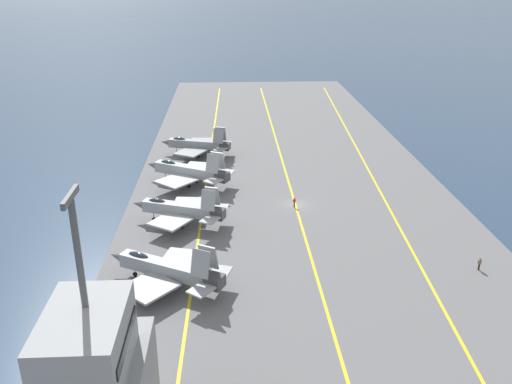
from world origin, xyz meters
TOP-DOWN VIEW (x-y plane):
  - ground_plane at (0.00, 0.00)m, footprint 2000.00×2000.00m
  - carrier_deck at (0.00, 0.00)m, footprint 218.40×55.97m
  - deck_stripe_foul_line at (0.00, -15.39)m, footprint 196.22×12.25m
  - deck_stripe_centerline at (0.00, 0.00)m, footprint 196.56×0.36m
  - deck_stripe_edge_line at (0.00, 15.39)m, footprint 196.54×3.70m
  - parked_jet_nearest at (-24.10, 18.83)m, footprint 13.42×16.16m
  - parked_jet_second at (-6.67, 18.56)m, footprint 12.63×15.23m
  - parked_jet_third at (10.26, 18.42)m, footprint 14.19×16.78m
  - parked_jet_fourth at (26.98, 17.72)m, footprint 13.55×15.32m
  - crew_brown_vest at (-22.42, -21.37)m, footprint 0.39×0.45m
  - crew_red_vest at (-0.86, 0.28)m, footprint 0.41×0.46m

SIDE VIEW (x-z plane):
  - ground_plane at x=0.00m, z-range 0.00..0.00m
  - carrier_deck at x=0.00m, z-range 0.00..0.40m
  - deck_stripe_foul_line at x=0.00m, z-range 0.40..0.41m
  - deck_stripe_centerline at x=0.00m, z-range 0.40..0.41m
  - deck_stripe_edge_line at x=0.00m, z-range 0.40..0.41m
  - crew_red_vest at x=-0.86m, z-range 0.49..2.21m
  - crew_brown_vest at x=-22.42m, z-range 0.49..2.24m
  - parked_jet_nearest at x=-24.10m, z-range -0.50..5.98m
  - parked_jet_fourth at x=26.98m, z-range -0.30..6.13m
  - parked_jet_second at x=-6.67m, z-range -0.28..6.27m
  - parked_jet_third at x=10.26m, z-range -0.37..6.48m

